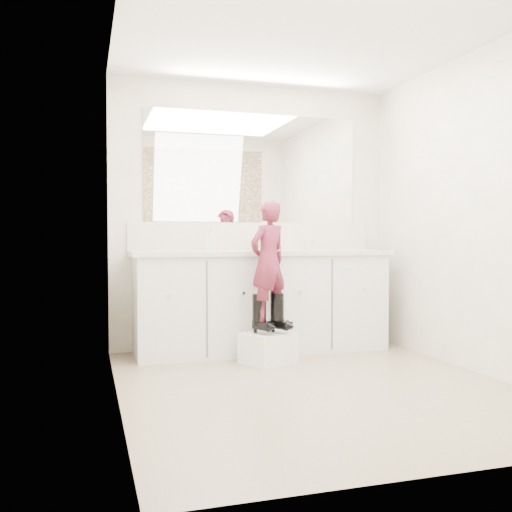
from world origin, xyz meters
name	(u,v)px	position (x,y,z in m)	size (l,w,h in m)	color
floor	(315,386)	(0.00, 0.00, 0.00)	(3.00, 3.00, 0.00)	#7E6852
ceiling	(317,28)	(0.00, 0.00, 2.40)	(3.00, 3.00, 0.00)	white
wall_back	(253,216)	(0.00, 1.50, 1.20)	(2.60, 2.60, 0.00)	beige
wall_front	(454,192)	(0.00, -1.50, 1.20)	(2.60, 2.60, 0.00)	beige
wall_left	(117,206)	(-1.30, 0.00, 1.20)	(3.00, 3.00, 0.00)	beige
wall_right	(479,211)	(1.30, 0.00, 1.20)	(3.00, 3.00, 0.00)	beige
vanity_cabinet	(262,303)	(0.00, 1.23, 0.42)	(2.20, 0.55, 0.85)	silver
countertop	(262,253)	(0.00, 1.21, 0.87)	(2.28, 0.58, 0.04)	beige
backsplash	(253,236)	(0.00, 1.49, 1.02)	(2.28, 0.03, 0.25)	beige
mirror	(253,168)	(0.00, 1.49, 1.64)	(2.00, 0.02, 1.00)	white
dot_panel	(454,85)	(0.00, -1.49, 1.65)	(2.00, 0.01, 1.20)	#472819
faucet	(257,245)	(0.00, 1.38, 0.94)	(0.08, 0.08, 0.10)	silver
cup	(309,244)	(0.43, 1.20, 0.94)	(0.11, 0.11, 0.11)	beige
soap_bottle	(210,240)	(-0.45, 1.27, 0.99)	(0.09, 0.09, 0.19)	silver
step_stool	(268,348)	(-0.09, 0.75, 0.12)	(0.38, 0.32, 0.24)	white
boot_left	(259,314)	(-0.17, 0.75, 0.40)	(0.12, 0.21, 0.32)	black
boot_right	(277,313)	(-0.02, 0.75, 0.40)	(0.12, 0.21, 0.32)	black
toddler	(268,261)	(-0.09, 0.75, 0.82)	(0.35, 0.23, 0.95)	#AC3550
toothbrush	(277,252)	(-0.02, 0.75, 0.89)	(0.01, 0.01, 0.14)	#EB5B88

